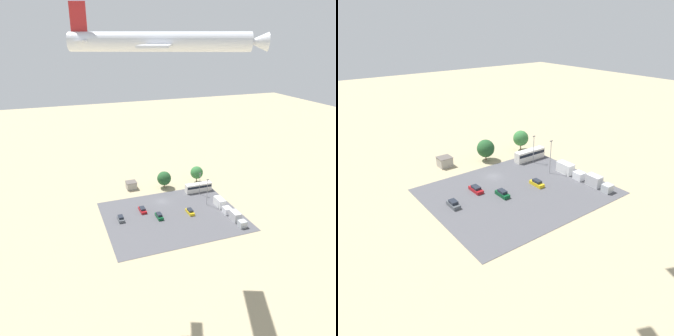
# 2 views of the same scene
# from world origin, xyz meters

# --- Properties ---
(ground_plane) EXTENTS (400.00, 400.00, 0.00)m
(ground_plane) POSITION_xyz_m (0.00, 0.00, 0.00)
(ground_plane) COLOR tan
(parking_lot_surface) EXTENTS (45.13, 35.87, 0.08)m
(parking_lot_surface) POSITION_xyz_m (0.00, 11.23, 0.04)
(parking_lot_surface) COLOR #4C4C51
(parking_lot_surface) RESTS_ON ground
(shed_building) EXTENTS (4.13, 3.89, 2.98)m
(shed_building) POSITION_xyz_m (7.70, -14.62, 1.50)
(shed_building) COLOR #9E998E
(shed_building) RESTS_ON ground
(bus) EXTENTS (10.49, 2.47, 3.30)m
(bus) POSITION_xyz_m (-16.23, -3.15, 1.86)
(bus) COLOR silver
(bus) RESTS_ON ground
(parked_car_0) EXTENTS (1.93, 4.64, 1.46)m
(parked_car_0) POSITION_xyz_m (8.68, 4.73, 0.69)
(parked_car_0) COLOR maroon
(parked_car_0) RESTS_ON ground
(parked_car_1) EXTENTS (1.85, 4.07, 1.64)m
(parked_car_1) POSITION_xyz_m (17.03, 8.06, 0.76)
(parked_car_1) COLOR #4C5156
(parked_car_1) RESTS_ON ground
(parked_car_2) EXTENTS (1.73, 4.37, 1.63)m
(parked_car_2) POSITION_xyz_m (4.65, 10.81, 0.76)
(parked_car_2) COLOR #0C4723
(parked_car_2) RESTS_ON ground
(parked_car_3) EXTENTS (1.75, 4.35, 1.60)m
(parked_car_3) POSITION_xyz_m (-6.17, 11.64, 0.75)
(parked_car_3) COLOR gold
(parked_car_3) RESTS_ON ground
(parked_truck_0) EXTENTS (2.45, 9.25, 3.05)m
(parked_truck_0) POSITION_xyz_m (-18.08, 12.02, 1.47)
(parked_truck_0) COLOR silver
(parked_truck_0) RESTS_ON ground
(parked_truck_1) EXTENTS (2.38, 7.59, 3.03)m
(parked_truck_1) POSITION_xyz_m (-18.23, 22.07, 1.47)
(parked_truck_1) COLOR #ADB2B7
(parked_truck_1) RESTS_ON ground
(tree_near_shed) EXTENTS (5.19, 5.19, 6.88)m
(tree_near_shed) POSITION_xyz_m (-19.28, -11.48, 4.28)
(tree_near_shed) COLOR brown
(tree_near_shed) RESTS_ON ground
(tree_apron_mid) EXTENTS (5.58, 5.58, 6.76)m
(tree_apron_mid) POSITION_xyz_m (-4.94, -11.18, 3.97)
(tree_apron_mid) COLOR brown
(tree_apron_mid) RESTS_ON ground
(light_pole_lot_centre) EXTENTS (0.90, 0.28, 9.95)m
(light_pole_lot_centre) POSITION_xyz_m (-14.28, 8.03, 5.49)
(light_pole_lot_centre) COLOR gray
(light_pole_lot_centre) RESTS_ON ground
(light_pole_lot_edge) EXTENTS (0.90, 0.28, 8.76)m
(light_pole_lot_edge) POSITION_xyz_m (-15.48, -0.57, 4.89)
(light_pole_lot_edge) COLOR gray
(light_pole_lot_edge) RESTS_ON ground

